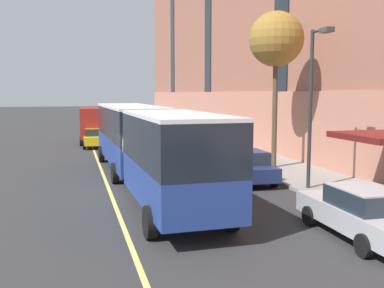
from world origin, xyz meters
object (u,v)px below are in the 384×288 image
(parked_car_silver_3, at_px, (200,146))
(parked_car_silver_7, at_px, (362,212))
(parked_car_red_0, at_px, (177,137))
(box_truck, at_px, (94,123))
(street_tree_mid_block, at_px, (276,40))
(city_bus, at_px, (144,140))
(parked_car_darkgray_4, at_px, (145,123))
(taxi_cab, at_px, (94,137))
(street_lamp, at_px, (314,92))
(parked_car_white_6, at_px, (153,127))
(parked_car_navy_2, at_px, (246,166))

(parked_car_silver_3, bearing_deg, parked_car_silver_7, -89.76)
(parked_car_red_0, xyz_separation_m, box_truck, (-6.34, 3.53, 0.96))
(street_tree_mid_block, bearing_deg, parked_car_silver_7, -102.91)
(city_bus, bearing_deg, parked_car_darkgray_4, 80.85)
(parked_car_silver_3, bearing_deg, taxi_cab, 128.94)
(parked_car_red_0, height_order, street_lamp, street_lamp)
(parked_car_darkgray_4, relative_size, box_truck, 0.71)
(street_tree_mid_block, height_order, street_lamp, street_tree_mid_block)
(city_bus, bearing_deg, parked_car_silver_7, -62.01)
(parked_car_white_6, relative_size, parked_car_silver_7, 0.95)
(parked_car_navy_2, height_order, box_truck, box_truck)
(parked_car_navy_2, height_order, parked_car_silver_7, same)
(parked_car_navy_2, xyz_separation_m, street_lamp, (1.88, -2.80, 3.55))
(parked_car_white_6, xyz_separation_m, box_truck, (-6.38, -7.49, 0.96))
(parked_car_silver_3, height_order, street_lamp, street_lamp)
(box_truck, xyz_separation_m, taxi_cab, (-0.10, -2.29, -0.96))
(street_lamp, bearing_deg, parked_car_silver_7, -106.27)
(parked_car_red_0, xyz_separation_m, parked_car_white_6, (0.04, 11.02, 0.00))
(city_bus, distance_m, street_lamp, 7.92)
(parked_car_silver_3, relative_size, parked_car_white_6, 1.01)
(parked_car_red_0, distance_m, street_lamp, 18.33)
(parked_car_silver_7, bearing_deg, taxi_cab, 104.66)
(parked_car_white_6, distance_m, parked_car_silver_7, 34.87)
(city_bus, xyz_separation_m, parked_car_silver_3, (4.95, 7.61, -1.32))
(box_truck, bearing_deg, parked_car_silver_3, -58.24)
(city_bus, xyz_separation_m, parked_car_navy_2, (4.88, -0.68, -1.32))
(taxi_cab, bearing_deg, street_tree_mid_block, -55.35)
(parked_car_white_6, bearing_deg, parked_car_darkgray_4, 88.57)
(parked_car_navy_2, distance_m, parked_car_darkgray_4, 32.32)
(city_bus, relative_size, taxi_cab, 4.44)
(box_truck, height_order, street_lamp, street_lamp)
(parked_car_red_0, relative_size, parked_car_darkgray_4, 0.92)
(parked_car_red_0, height_order, taxi_cab, same)
(parked_car_navy_2, relative_size, taxi_cab, 1.04)
(parked_car_red_0, relative_size, parked_car_silver_3, 0.96)
(parked_car_white_6, relative_size, taxi_cab, 1.08)
(city_bus, distance_m, box_truck, 17.99)
(parked_car_darkgray_4, distance_m, parked_car_white_6, 6.22)
(taxi_cab, bearing_deg, parked_car_darkgray_4, 67.48)
(street_tree_mid_block, bearing_deg, parked_car_darkgray_4, 95.07)
(parked_car_navy_2, distance_m, parked_car_silver_3, 8.29)
(city_bus, height_order, box_truck, city_bus)
(parked_car_navy_2, bearing_deg, parked_car_white_6, 89.86)
(parked_car_red_0, xyz_separation_m, parked_car_darkgray_4, (0.19, 17.24, 0.00))
(street_lamp, bearing_deg, box_truck, 110.96)
(parked_car_silver_3, xyz_separation_m, parked_car_darkgray_4, (0.15, 24.03, -0.00))
(city_bus, relative_size, parked_car_silver_7, 3.91)
(street_lamp, bearing_deg, street_tree_mid_block, 80.67)
(city_bus, distance_m, parked_car_silver_3, 9.17)
(parked_car_silver_3, distance_m, parked_car_darkgray_4, 24.03)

